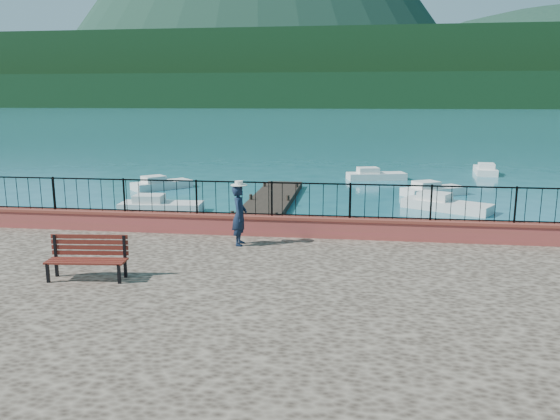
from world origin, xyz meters
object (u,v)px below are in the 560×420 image
(boat_1, at_px, (447,202))
(boat_3, at_px, (162,182))
(boat_2, at_px, (434,188))
(boat_5, at_px, (485,168))
(boat_0, at_px, (161,203))
(person, at_px, (239,215))
(park_bench, at_px, (88,267))
(boat_4, at_px, (376,173))

(boat_1, relative_size, boat_3, 1.21)
(boat_2, bearing_deg, boat_1, -119.97)
(boat_1, height_order, boat_5, same)
(boat_1, distance_m, boat_3, 15.68)
(boat_0, bearing_deg, person, -63.19)
(boat_3, bearing_deg, boat_0, -115.60)
(park_bench, relative_size, boat_5, 0.51)
(park_bench, height_order, boat_1, park_bench)
(boat_3, height_order, boat_4, same)
(person, relative_size, boat_0, 0.44)
(park_bench, xyz_separation_m, boat_2, (9.90, 18.87, -1.09))
(person, height_order, boat_4, person)
(boat_5, bearing_deg, boat_0, 137.67)
(boat_2, bearing_deg, boat_5, 32.82)
(park_bench, relative_size, boat_1, 0.44)
(park_bench, relative_size, boat_4, 0.48)
(park_bench, bearing_deg, boat_2, 56.87)
(boat_1, xyz_separation_m, boat_3, (-15.13, 4.14, 0.00))
(person, bearing_deg, park_bench, 137.59)
(boat_0, relative_size, boat_1, 0.93)
(boat_0, relative_size, boat_2, 1.07)
(person, xyz_separation_m, boat_5, (11.87, 24.78, -1.61))
(person, bearing_deg, boat_3, 23.66)
(boat_1, distance_m, boat_2, 4.06)
(park_bench, xyz_separation_m, boat_5, (14.55, 28.03, -1.09))
(park_bench, bearing_deg, boat_0, 97.80)
(boat_4, bearing_deg, boat_5, 12.81)
(boat_4, height_order, boat_5, same)
(person, xyz_separation_m, boat_1, (7.25, 11.55, -1.61))
(park_bench, relative_size, boat_3, 0.53)
(boat_1, height_order, boat_4, same)
(person, distance_m, boat_0, 11.15)
(boat_5, bearing_deg, boat_1, 167.28)
(park_bench, height_order, boat_0, park_bench)
(boat_5, bearing_deg, boat_4, 123.17)
(person, height_order, boat_0, person)
(boat_2, distance_m, boat_4, 6.11)
(boat_1, bearing_deg, boat_5, 101.07)
(boat_3, bearing_deg, person, -108.50)
(park_bench, height_order, boat_4, park_bench)
(boat_0, relative_size, boat_3, 1.12)
(boat_3, bearing_deg, boat_1, -60.45)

